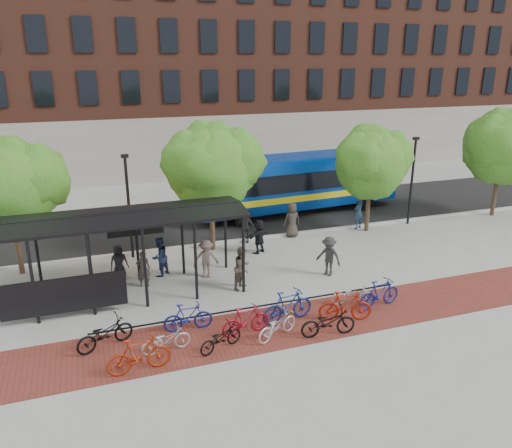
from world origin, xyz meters
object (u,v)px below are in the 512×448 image
object	(u,v)px
bus_shelter	(109,227)
bike_10	(353,295)
tree_b	(212,164)
bus	(297,180)
bike_4	(221,338)
tree_c	(372,160)
bike_9	(345,306)
pedestrian_9	(329,256)
bike_5	(246,320)
pedestrian_7	(358,212)
lamp_post_right	(412,178)
tree_d	(503,144)
pedestrian_5	(259,236)
tree_a	(10,183)
bike_2	(166,340)
pedestrian_4	(245,227)
pedestrian_3	(206,259)
bike_8	(328,322)
bike_11	(379,293)
bike_1	(139,355)
pedestrian_2	(160,257)
bike_3	(188,317)
pedestrian_6	(292,220)
pedestrian_8	(243,268)
bike_0	(105,333)
pedestrian_0	(119,262)
pedestrian_1	(143,269)
bike_7	(288,306)
lamp_post_left	(129,204)
bike_6	(277,325)

from	to	relation	value
bus_shelter	bike_10	world-z (taller)	bus_shelter
tree_b	bus	world-z (taller)	tree_b
bus_shelter	bike_4	bearing A→B (deg)	-60.06
tree_c	bus	distance (m)	5.64
bike_9	pedestrian_9	bearing A→B (deg)	-1.77
bike_5	pedestrian_7	distance (m)	13.19
tree_c	lamp_post_right	bearing A→B (deg)	4.91
tree_d	pedestrian_9	bearing A→B (deg)	-160.86
bus_shelter	bike_4	xyz separation A→B (m)	(3.06, -5.30, -2.56)
bike_9	pedestrian_5	size ratio (longest dim) A/B	1.13
tree_a	bike_2	world-z (taller)	tree_a
pedestrian_4	pedestrian_9	size ratio (longest dim) A/B	0.92
bus	bus_shelter	bearing A→B (deg)	-148.31
bike_9	pedestrian_3	size ratio (longest dim) A/B	1.12
bike_8	bike_11	world-z (taller)	bike_11
bike_4	tree_c	bearing A→B (deg)	-72.64
bike_2	pedestrian_9	xyz separation A→B (m)	(7.95, 3.79, 0.48)
bike_1	bike_4	bearing A→B (deg)	-86.35
pedestrian_2	pedestrian_4	bearing A→B (deg)	170.06
bike_4	pedestrian_2	distance (m)	6.81
tree_a	bike_3	size ratio (longest dim) A/B	3.49
pedestrian_5	pedestrian_6	distance (m)	3.02
tree_a	bike_2	distance (m)	10.72
pedestrian_8	bike_3	bearing A→B (deg)	-178.98
bike_4	bike_5	bearing A→B (deg)	-80.77
bike_0	pedestrian_6	xyz separation A→B (m)	(10.34, 8.16, 0.42)
tree_a	pedestrian_0	distance (m)	5.77
pedestrian_1	pedestrian_3	size ratio (longest dim) A/B	0.92
pedestrian_9	pedestrian_6	bearing A→B (deg)	139.40
tree_b	tree_c	size ratio (longest dim) A/B	1.09
bike_5	bike_11	bearing A→B (deg)	-95.07
bike_7	pedestrian_5	distance (m)	7.00
tree_d	bus	distance (m)	12.55
tree_a	tree_c	world-z (taller)	tree_a
bike_5	bike_11	distance (m)	5.61
bike_3	tree_b	bearing A→B (deg)	-17.98
bike_8	pedestrian_0	world-z (taller)	pedestrian_0
bike_10	pedestrian_9	xyz separation A→B (m)	(0.39, 2.88, 0.48)
bike_1	pedestrian_1	xyz separation A→B (m)	(0.92, 6.21, 0.20)
pedestrian_4	pedestrian_8	bearing A→B (deg)	-79.53
pedestrian_8	bike_11	bearing A→B (deg)	-78.14
tree_d	lamp_post_left	xyz separation A→B (m)	(-22.10, 0.25, -1.72)
bike_5	pedestrian_1	bearing A→B (deg)	21.94
bus_shelter	bike_6	bearing A→B (deg)	-45.30
bike_9	bike_4	bearing A→B (deg)	110.92
pedestrian_5	bike_2	bearing A→B (deg)	22.15
bike_2	pedestrian_1	bearing A→B (deg)	-7.35
bike_0	pedestrian_5	size ratio (longest dim) A/B	1.15
bike_3	bike_5	world-z (taller)	bike_5
bike_2	pedestrian_3	distance (m)	6.03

